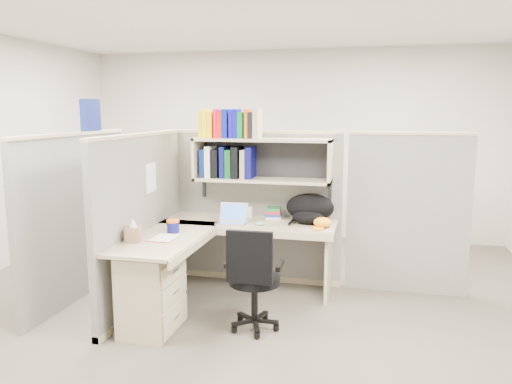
% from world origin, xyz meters
% --- Properties ---
extents(ground, '(6.00, 6.00, 0.00)m').
position_xyz_m(ground, '(0.00, 0.00, 0.00)').
color(ground, '#38342C').
rests_on(ground, ground).
extents(room_shell, '(6.00, 6.00, 6.00)m').
position_xyz_m(room_shell, '(0.00, 0.00, 1.62)').
color(room_shell, '#ADA79C').
rests_on(room_shell, ground).
extents(cubicle, '(3.79, 1.84, 1.95)m').
position_xyz_m(cubicle, '(-0.37, 0.45, 0.91)').
color(cubicle, '#5D5D59').
rests_on(cubicle, ground).
extents(desk, '(1.74, 1.75, 0.73)m').
position_xyz_m(desk, '(-0.41, -0.29, 0.44)').
color(desk, tan).
rests_on(desk, ground).
extents(laptop, '(0.28, 0.28, 0.20)m').
position_xyz_m(laptop, '(-0.15, 0.41, 0.83)').
color(laptop, silver).
rests_on(laptop, desk).
extents(backpack, '(0.58, 0.52, 0.28)m').
position_xyz_m(backpack, '(0.59, 0.65, 0.87)').
color(backpack, black).
rests_on(backpack, desk).
extents(orange_cap, '(0.23, 0.25, 0.10)m').
position_xyz_m(orange_cap, '(0.75, 0.47, 0.78)').
color(orange_cap, orange).
rests_on(orange_cap, desk).
extents(snack_canister, '(0.12, 0.12, 0.12)m').
position_xyz_m(snack_canister, '(-0.57, -0.05, 0.79)').
color(snack_canister, '#0F1158').
rests_on(snack_canister, desk).
extents(tissue_box, '(0.15, 0.15, 0.20)m').
position_xyz_m(tissue_box, '(-0.77, -0.43, 0.83)').
color(tissue_box, '#986E56').
rests_on(tissue_box, desk).
extents(mouse, '(0.10, 0.08, 0.03)m').
position_xyz_m(mouse, '(0.14, 0.40, 0.75)').
color(mouse, '#82A0B9').
rests_on(mouse, desk).
extents(paper_cup, '(0.09, 0.09, 0.10)m').
position_xyz_m(paper_cup, '(-0.06, 0.76, 0.78)').
color(paper_cup, silver).
rests_on(paper_cup, desk).
extents(book_stack, '(0.18, 0.24, 0.11)m').
position_xyz_m(book_stack, '(0.21, 0.79, 0.78)').
color(book_stack, gray).
rests_on(book_stack, desk).
extents(loose_paper, '(0.21, 0.28, 0.00)m').
position_xyz_m(loose_paper, '(-0.57, -0.26, 0.73)').
color(loose_paper, white).
rests_on(loose_paper, desk).
extents(task_chair, '(0.47, 0.44, 0.90)m').
position_xyz_m(task_chair, '(0.27, -0.37, 0.32)').
color(task_chair, black).
rests_on(task_chair, ground).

